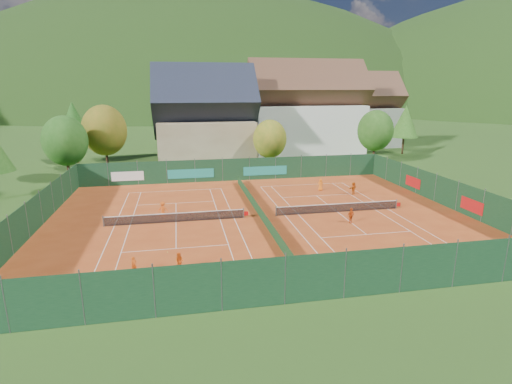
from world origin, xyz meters
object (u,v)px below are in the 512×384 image
(chalet, at_px, (205,123))
(player_right_far_a, at_px, (320,185))
(hotel_block_a, at_px, (306,114))
(player_left_near, at_px, (134,265))
(player_right_far_b, at_px, (353,188))
(hotel_block_b, at_px, (357,114))
(ball_hopper, at_px, (438,258))
(player_right_near, at_px, (351,215))
(player_left_far, at_px, (163,209))
(player_left_mid, at_px, (179,261))

(chalet, bearing_deg, player_right_far_a, -60.02)
(hotel_block_a, distance_m, player_left_near, 53.83)
(player_right_far_a, bearing_deg, player_right_far_b, 149.91)
(hotel_block_a, distance_m, hotel_block_b, 16.14)
(hotel_block_a, xyz_separation_m, ball_hopper, (-5.86, -48.97, -6.83))
(chalet, relative_size, player_left_near, 13.42)
(chalet, relative_size, ball_hopper, 20.25)
(player_left_near, xyz_separation_m, player_right_far_a, (20.06, 18.90, 0.13))
(hotel_block_b, height_order, player_right_near, hotel_block_b)
(hotel_block_a, bearing_deg, player_right_far_b, -96.79)
(player_left_near, relative_size, player_right_near, 0.84)
(chalet, distance_m, player_right_far_b, 28.95)
(chalet, height_order, player_left_near, chalet)
(hotel_block_a, height_order, player_right_far_b, hotel_block_a)
(ball_hopper, relative_size, player_left_far, 0.54)
(player_left_mid, bearing_deg, player_left_near, -165.23)
(hotel_block_b, bearing_deg, player_left_far, -133.05)
(ball_hopper, distance_m, player_left_far, 24.48)
(chalet, distance_m, player_left_near, 41.39)
(player_left_far, bearing_deg, hotel_block_a, -119.69)
(hotel_block_b, relative_size, player_right_far_b, 11.71)
(ball_hopper, bearing_deg, player_left_mid, 171.59)
(hotel_block_a, relative_size, player_right_far_b, 14.64)
(player_right_far_b, bearing_deg, hotel_block_b, -146.02)
(player_left_mid, distance_m, player_right_far_b, 26.13)
(player_right_far_b, bearing_deg, chalet, -88.06)
(player_left_near, bearing_deg, player_left_mid, -35.33)
(ball_hopper, height_order, player_right_far_a, player_right_far_a)
(player_left_mid, distance_m, player_left_far, 12.43)
(ball_hopper, bearing_deg, player_left_near, 172.48)
(player_left_far, relative_size, player_right_far_b, 1.01)
(hotel_block_b, xyz_separation_m, player_left_far, (-39.22, -41.98, -5.88))
(chalet, relative_size, player_left_mid, 12.40)
(player_left_mid, height_order, player_right_near, player_right_near)
(player_right_far_a, bearing_deg, hotel_block_b, -112.68)
(player_left_mid, bearing_deg, chalet, 100.22)
(player_left_mid, bearing_deg, player_left_far, 113.70)
(ball_hopper, distance_m, player_right_far_a, 21.68)
(hotel_block_a, distance_m, player_right_near, 40.65)
(hotel_block_b, bearing_deg, player_left_near, -126.94)
(chalet, bearing_deg, player_right_far_b, -56.96)
(player_right_near, bearing_deg, player_left_near, 175.58)
(chalet, relative_size, player_left_far, 10.91)
(chalet, distance_m, player_left_mid, 41.04)
(ball_hopper, relative_size, player_right_near, 0.55)
(player_left_near, height_order, player_right_near, player_right_near)
(hotel_block_b, height_order, player_left_far, hotel_block_b)
(player_right_far_a, bearing_deg, ball_hopper, 99.92)
(player_right_near, bearing_deg, hotel_block_b, 40.17)
(hotel_block_a, bearing_deg, player_right_far_a, -103.79)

